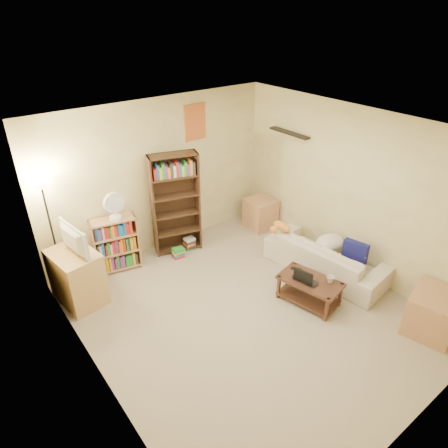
# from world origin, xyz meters

# --- Properties ---
(room) EXTENTS (4.50, 4.54, 2.52)m
(room) POSITION_xyz_m (0.00, 0.01, 1.62)
(room) COLOR tan
(room) RESTS_ON ground
(sofa) EXTENTS (2.06, 1.20, 0.55)m
(sofa) POSITION_xyz_m (1.55, -0.01, 0.27)
(sofa) COLOR beige
(sofa) RESTS_ON ground
(navy_pillow) EXTENTS (0.19, 0.38, 0.32)m
(navy_pillow) POSITION_xyz_m (1.69, -0.41, 0.52)
(navy_pillow) COLOR navy
(navy_pillow) RESTS_ON sofa
(cream_blanket) EXTENTS (0.50, 0.36, 0.22)m
(cream_blanket) POSITION_xyz_m (1.68, 0.05, 0.47)
(cream_blanket) COLOR silver
(cream_blanket) RESTS_ON sofa
(tabby_cat) EXTENTS (0.43, 0.19, 0.15)m
(tabby_cat) POSITION_xyz_m (1.22, 0.67, 0.62)
(tabby_cat) COLOR orange
(tabby_cat) RESTS_ON sofa
(coffee_table) EXTENTS (0.64, 0.93, 0.38)m
(coffee_table) POSITION_xyz_m (0.82, -0.34, 0.24)
(coffee_table) COLOR #47261B
(coffee_table) RESTS_ON ground
(laptop) EXTENTS (0.44, 0.36, 0.03)m
(laptop) POSITION_xyz_m (0.80, -0.29, 0.39)
(laptop) COLOR black
(laptop) RESTS_ON coffee_table
(laptop_screen) EXTENTS (0.07, 0.28, 0.19)m
(laptop_screen) POSITION_xyz_m (0.68, -0.32, 0.49)
(laptop_screen) COLOR white
(laptop_screen) RESTS_ON laptop
(mug) EXTENTS (0.14, 0.14, 0.10)m
(mug) POSITION_xyz_m (0.99, -0.53, 0.42)
(mug) COLOR silver
(mug) RESTS_ON coffee_table
(tv_remote) EXTENTS (0.12, 0.15, 0.02)m
(tv_remote) POSITION_xyz_m (0.85, -0.04, 0.39)
(tv_remote) COLOR black
(tv_remote) RESTS_ON coffee_table
(tv_stand) EXTENTS (0.62, 0.80, 0.79)m
(tv_stand) POSITION_xyz_m (-1.70, 1.66, 0.39)
(tv_stand) COLOR tan
(tv_stand) RESTS_ON ground
(television) EXTENTS (0.71, 0.28, 0.40)m
(television) POSITION_xyz_m (-1.70, 1.66, 0.98)
(television) COLOR black
(television) RESTS_ON tv_stand
(tall_bookshelf) EXTENTS (0.81, 0.47, 1.71)m
(tall_bookshelf) POSITION_xyz_m (0.09, 1.94, 0.90)
(tall_bookshelf) COLOR #44281A
(tall_bookshelf) RESTS_ON ground
(short_bookshelf) EXTENTS (0.73, 0.41, 0.89)m
(short_bookshelf) POSITION_xyz_m (-0.95, 2.05, 0.44)
(short_bookshelf) COLOR tan
(short_bookshelf) RESTS_ON ground
(desk_fan) EXTENTS (0.31, 0.18, 0.44)m
(desk_fan) POSITION_xyz_m (-0.90, 2.01, 1.12)
(desk_fan) COLOR white
(desk_fan) RESTS_ON short_bookshelf
(floor_lamp) EXTENTS (0.29, 0.29, 1.73)m
(floor_lamp) POSITION_xyz_m (-1.80, 2.05, 1.38)
(floor_lamp) COLOR black
(floor_lamp) RESTS_ON ground
(side_table) EXTENTS (0.50, 0.50, 0.56)m
(side_table) POSITION_xyz_m (1.72, 1.67, 0.28)
(side_table) COLOR tan
(side_table) RESTS_ON ground
(end_cabinet) EXTENTS (0.78, 0.70, 0.55)m
(end_cabinet) POSITION_xyz_m (1.65, -1.66, 0.28)
(end_cabinet) COLOR tan
(end_cabinet) RESTS_ON ground
(book_stacks) EXTENTS (0.48, 0.26, 0.20)m
(book_stacks) POSITION_xyz_m (0.12, 1.79, 0.09)
(book_stacks) COLOR red
(book_stacks) RESTS_ON ground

